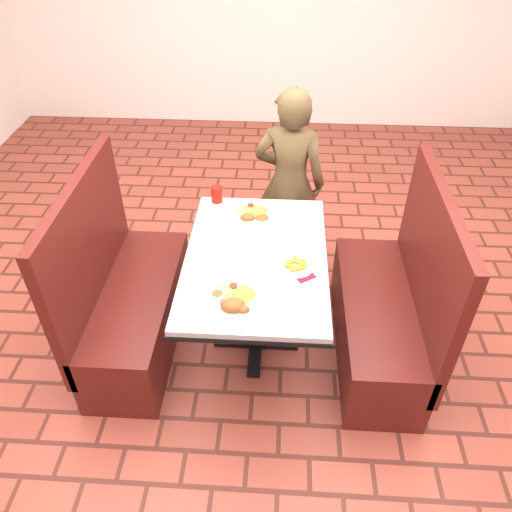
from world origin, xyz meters
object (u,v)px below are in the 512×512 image
far_dinner_plate (253,213)px  red_tumbler (217,194)px  diner_person (289,183)px  booth_bench_left (129,303)px  dining_table (256,269)px  booth_bench_right (386,314)px  plantain_plate (296,266)px  near_dinner_plate (235,297)px

far_dinner_plate → red_tumbler: 0.30m
diner_person → far_dinner_plate: size_ratio=4.97×
booth_bench_left → far_dinner_plate: (0.76, 0.40, 0.45)m
dining_table → booth_bench_right: 0.86m
booth_bench_left → plantain_plate: size_ratio=6.14×
diner_person → far_dinner_plate: bearing=74.2°
diner_person → plantain_plate: 0.99m
far_dinner_plate → dining_table: bearing=-84.1°
booth_bench_left → plantain_plate: bearing=-4.8°
plantain_plate → near_dinner_plate: bearing=-136.9°
dining_table → plantain_plate: (0.23, -0.09, 0.11)m
near_dinner_plate → far_dinner_plate: bearing=86.9°
diner_person → near_dinner_plate: size_ratio=4.71×
dining_table → far_dinner_plate: (-0.04, 0.40, 0.12)m
booth_bench_left → near_dinner_plate: bearing=-27.8°
plantain_plate → red_tumbler: size_ratio=1.82×
near_dinner_plate → red_tumbler: bearing=102.5°
diner_person → far_dinner_plate: (-0.22, -0.50, 0.08)m
dining_table → plantain_plate: size_ratio=6.20×
dining_table → diner_person: bearing=78.5°
booth_bench_right → near_dinner_plate: booth_bench_right is taller
red_tumbler → plantain_plate: bearing=-51.2°
booth_bench_right → red_tumbler: bearing=153.0°
dining_table → far_dinner_plate: far_dinner_plate is taller
dining_table → near_dinner_plate: 0.41m
plantain_plate → red_tumbler: bearing=128.8°
near_dinner_plate → diner_person: bearing=78.2°
diner_person → red_tumbler: (-0.47, -0.34, 0.11)m
red_tumbler → dining_table: bearing=-62.5°
near_dinner_plate → red_tumbler: red_tumbler is taller
booth_bench_left → booth_bench_right: 1.60m
dining_table → near_dinner_plate: size_ratio=4.09×
dining_table → booth_bench_right: (0.80, 0.00, -0.32)m
booth_bench_right → diner_person: bearing=124.4°
booth_bench_right → diner_person: 1.15m
booth_bench_right → plantain_plate: booth_bench_right is taller
booth_bench_left → diner_person: (0.98, 0.90, 0.37)m
diner_person → plantain_plate: (0.04, -0.99, 0.06)m
far_dinner_plate → booth_bench_right: bearing=-25.4°
booth_bench_right → near_dinner_plate: size_ratio=4.05×
near_dinner_plate → far_dinner_plate: (0.04, 0.78, -0.01)m
dining_table → diner_person: (0.18, 0.90, 0.04)m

